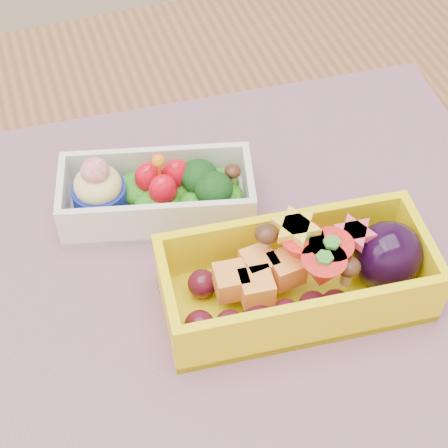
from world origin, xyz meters
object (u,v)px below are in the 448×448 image
object	(u,v)px
placemat	(217,263)
bento_yellow	(303,276)
table	(199,379)
bento_white	(156,194)

from	to	relation	value
placemat	bento_yellow	distance (m)	0.08
bento_yellow	placemat	bearing A→B (deg)	138.50
table	bento_white	xyz separation A→B (m)	(-0.00, 0.10, 0.12)
placemat	table	bearing A→B (deg)	-127.17
table	placemat	bearing A→B (deg)	52.83
placemat	bento_yellow	bearing A→B (deg)	-47.20
table	placemat	size ratio (longest dim) A/B	2.39
table	bento_yellow	size ratio (longest dim) A/B	5.99
table	placemat	xyz separation A→B (m)	(0.03, 0.04, 0.10)
bento_white	bento_yellow	xyz separation A→B (m)	(0.08, -0.12, 0.01)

